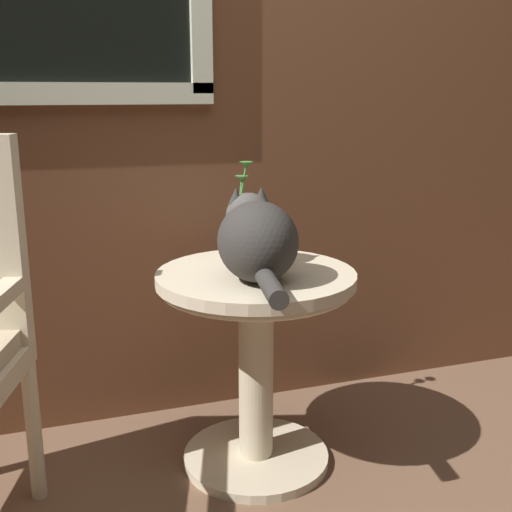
{
  "coord_description": "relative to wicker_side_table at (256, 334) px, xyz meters",
  "views": [
    {
      "loc": [
        -0.39,
        -1.53,
        1.17
      ],
      "look_at": [
        0.21,
        0.25,
        0.69
      ],
      "focal_mm": 45.29,
      "sensor_mm": 36.0,
      "label": 1
    }
  ],
  "objects": [
    {
      "name": "back_wall",
      "position": [
        -0.22,
        0.46,
        0.87
      ],
      "size": [
        4.0,
        0.07,
        2.6
      ],
      "color": "brown",
      "rests_on": "ground_plane"
    },
    {
      "name": "wicker_side_table",
      "position": [
        0.0,
        0.0,
        0.0
      ],
      "size": [
        0.61,
        0.61,
        0.64
      ],
      "color": "beige",
      "rests_on": "ground_plane"
    },
    {
      "name": "cat",
      "position": [
        -0.02,
        -0.06,
        0.32
      ],
      "size": [
        0.28,
        0.58,
        0.25
      ],
      "color": "#33302D",
      "rests_on": "wicker_side_table"
    },
    {
      "name": "pewter_vase_with_ivy",
      "position": [
        0.0,
        0.18,
        0.29
      ],
      "size": [
        0.11,
        0.11,
        0.31
      ],
      "color": "#99999E",
      "rests_on": "wicker_side_table"
    }
  ]
}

